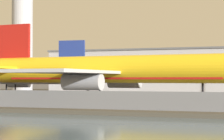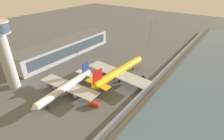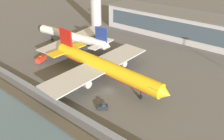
{
  "view_description": "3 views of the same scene",
  "coord_description": "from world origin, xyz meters",
  "px_view_note": "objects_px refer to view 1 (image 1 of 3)",
  "views": [
    {
      "loc": [
        19.94,
        -68.51,
        4.16
      ],
      "look_at": [
        -5.67,
        6.22,
        5.78
      ],
      "focal_mm": 70.0,
      "sensor_mm": 36.0,
      "label": 1
    },
    {
      "loc": [
        -87.13,
        -50.45,
        60.03
      ],
      "look_at": [
        -2.2,
        11.95,
        2.64
      ],
      "focal_mm": 28.0,
      "sensor_mm": 36.0,
      "label": 2
    },
    {
      "loc": [
        38.43,
        -46.96,
        42.26
      ],
      "look_at": [
        -5.04,
        8.45,
        2.3
      ],
      "focal_mm": 35.0,
      "sensor_mm": 36.0,
      "label": 3
    }
  ],
  "objects_px": {
    "cargo_jet_yellow": "(107,71)",
    "baggage_tug": "(148,103)",
    "control_tower": "(22,15)",
    "passenger_jet_white": "(3,76)"
  },
  "relations": [
    {
      "from": "cargo_jet_yellow",
      "to": "passenger_jet_white",
      "type": "bearing_deg",
      "value": 154.67
    },
    {
      "from": "passenger_jet_white",
      "to": "baggage_tug",
      "type": "xyz_separation_m",
      "value": [
        41.19,
        -26.83,
        -4.06
      ]
    },
    {
      "from": "passenger_jet_white",
      "to": "control_tower",
      "type": "xyz_separation_m",
      "value": [
        -13.97,
        32.25,
        19.2
      ]
    },
    {
      "from": "cargo_jet_yellow",
      "to": "control_tower",
      "type": "bearing_deg",
      "value": 133.64
    },
    {
      "from": "baggage_tug",
      "to": "control_tower",
      "type": "xyz_separation_m",
      "value": [
        -55.17,
        59.08,
        23.26
      ]
    },
    {
      "from": "control_tower",
      "to": "cargo_jet_yellow",
      "type": "bearing_deg",
      "value": -46.36
    },
    {
      "from": "baggage_tug",
      "to": "control_tower",
      "type": "distance_m",
      "value": 84.12
    },
    {
      "from": "cargo_jet_yellow",
      "to": "control_tower",
      "type": "relative_size",
      "value": 1.24
    },
    {
      "from": "cargo_jet_yellow",
      "to": "baggage_tug",
      "type": "height_order",
      "value": "cargo_jet_yellow"
    },
    {
      "from": "baggage_tug",
      "to": "control_tower",
      "type": "bearing_deg",
      "value": 133.04
    }
  ]
}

